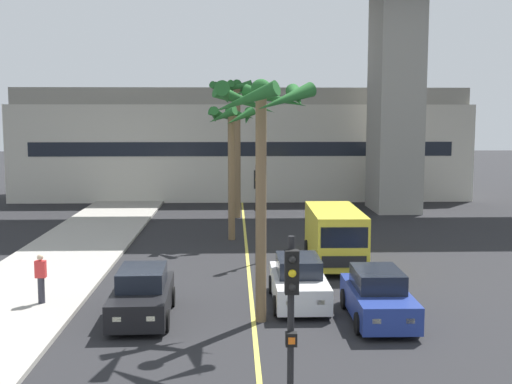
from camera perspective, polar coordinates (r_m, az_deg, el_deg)
The scene contains 12 objects.
lane_stripe_center at distance 27.80m, azimuth -0.71°, elevation -6.27°, with size 0.14×56.00×0.01m, color #DBCC4C.
pier_building_backdrop at distance 50.38m, azimuth -1.29°, elevation 4.22°, with size 33.39×8.04×8.18m.
car_queue_front at distance 22.03m, azimuth 3.73°, elevation -7.86°, with size 1.84×4.10×1.56m.
car_queue_second at distance 20.60m, azimuth 10.58°, elevation -9.00°, with size 1.86×4.11×1.56m.
car_queue_third at distance 20.74m, azimuth -9.90°, elevation -8.88°, with size 1.91×4.14×1.56m.
delivery_van at distance 27.50m, azimuth 6.88°, elevation -3.74°, with size 2.21×5.28×2.36m.
traffic_light_median_near at distance 11.60m, azimuth 3.08°, elevation -11.16°, with size 0.24×0.37×4.20m.
traffic_light_median_far at distance 27.26m, azimuth 0.07°, elevation -0.74°, with size 0.24×0.37×4.20m.
palm_tree_near_median at distance 32.49m, azimuth -2.16°, elevation 5.24°, with size 2.54×2.64×6.78m.
palm_tree_mid_median at distance 39.57m, azimuth -1.68°, elevation 7.26°, with size 3.35×3.39×8.36m.
palm_tree_far_median at distance 19.40m, azimuth 0.50°, elevation 6.07°, with size 3.19×3.29×7.32m.
pedestrian_near_crosswalk at distance 22.58m, azimuth -18.26°, elevation -7.11°, with size 0.34×0.22×1.62m.
Camera 1 is at (-0.58, -3.08, 6.29)m, focal length 45.86 mm.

